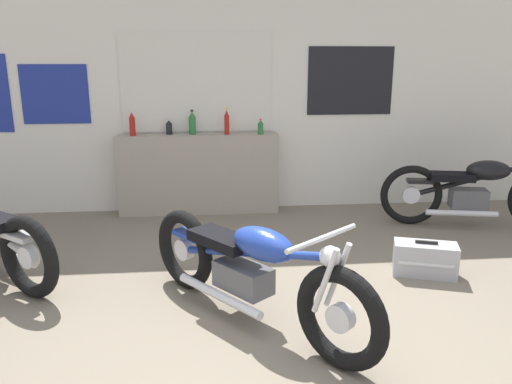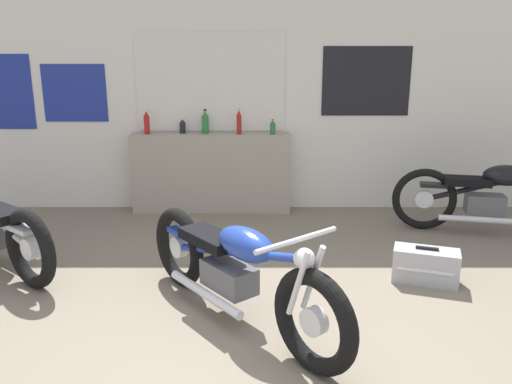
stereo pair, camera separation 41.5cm
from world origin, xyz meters
The scene contains 11 objects.
ground_plane centered at (0.00, 0.00, 0.00)m, with size 24.00×24.00×0.00m, color #706656.
wall_back centered at (-0.02, 3.54, 1.40)m, with size 10.00×0.07×2.80m.
sill_counter centered at (-0.55, 3.36, 0.48)m, with size 1.90×0.28×0.95m.
bottle_leftmost centered at (-1.30, 3.35, 1.09)m, with size 0.07×0.07×0.29m.
bottle_left_center centered at (-0.89, 3.41, 1.04)m, with size 0.07×0.07×0.18m.
bottle_center centered at (-0.61, 3.39, 1.08)m, with size 0.08×0.08×0.29m.
bottle_right_center centered at (-0.21, 3.34, 1.09)m, with size 0.06×0.06×0.31m.
bottle_rightmost centered at (0.19, 3.31, 1.04)m, with size 0.07×0.07×0.18m.
motorcycle_black centered at (2.50, 2.53, 0.42)m, with size 2.03×0.69×0.86m.
motorcycle_blue centered at (-0.16, 0.69, 0.40)m, with size 1.47×1.78×0.81m.
hard_case_silver centered at (1.41, 1.33, 0.14)m, with size 0.58×0.39×0.31m.
Camera 2 is at (-0.01, -2.54, 1.82)m, focal length 35.00 mm.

